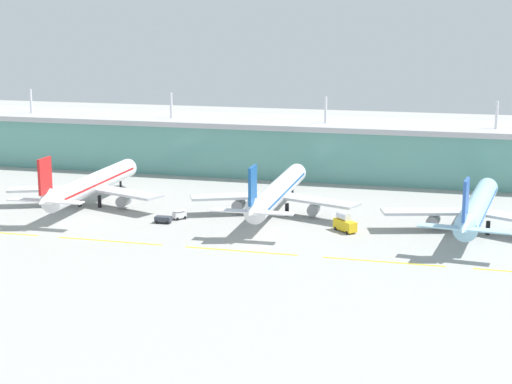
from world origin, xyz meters
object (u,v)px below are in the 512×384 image
Objects in this scene: airliner_far at (477,208)px; baggage_cart at (179,215)px; airliner_middle at (277,192)px; pushback_tug at (163,219)px; fuel_truck at (345,223)px; airliner_near at (91,184)px.

airliner_far is 79.71m from baggage_cart.
airliner_middle is 33.20m from pushback_tug.
fuel_truck is (21.60, -14.06, -4.19)m from airliner_middle.
baggage_cart is (-79.23, -7.04, -5.18)m from airliner_far.
airliner_near is 16.15× the size of baggage_cart.
airliner_near reaches higher than fuel_truck.
baggage_cart is at bearing 178.62° from fuel_truck.
airliner_near and airliner_far have the same top height.
airliner_far is 83.09m from pushback_tug.
fuel_truck reaches higher than baggage_cart.
airliner_middle is 1.08× the size of airliner_far.
airliner_middle is (55.51, 3.93, 0.00)m from airliner_near.
baggage_cart is at bearing -16.25° from airliner_near.
airliner_far is 34.30m from fuel_truck.
airliner_far reaches higher than fuel_truck.
pushback_tug is (-27.37, -18.02, -5.35)m from airliner_middle.
baggage_cart is (-24.58, -12.95, -5.19)m from airliner_middle.
airliner_middle and airliner_far have the same top height.
airliner_near is at bearing 178.97° from airliner_far.
airliner_far reaches higher than baggage_cart.
airliner_far is (54.66, -5.91, -0.01)m from airliner_middle.
fuel_truck is at bearing -33.06° from airliner_middle.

